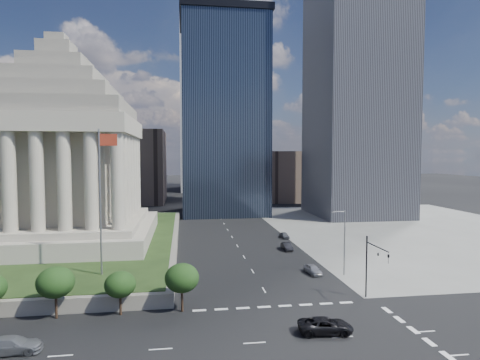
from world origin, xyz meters
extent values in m
plane|color=black|center=(0.00, 100.00, 0.00)|extent=(500.00, 500.00, 0.00)
cube|color=slate|center=(46.00, 60.00, 0.01)|extent=(68.00, 90.00, 0.03)
cube|color=#6C675C|center=(-45.00, 50.00, 0.90)|extent=(66.00, 70.00, 1.80)
cube|color=#1F3214|center=(-45.00, 50.00, 1.85)|extent=(64.00, 68.00, 0.10)
cylinder|color=slate|center=(-22.00, 24.00, 11.90)|extent=(0.24, 0.24, 20.00)
cube|color=maroon|center=(-20.80, 24.00, 20.40)|extent=(2.40, 0.05, 1.60)
cube|color=black|center=(2.00, 95.00, 30.00)|extent=(26.00, 26.00, 60.00)
cube|color=gray|center=(8.00, 185.00, 95.00)|extent=(40.00, 40.00, 190.00)
cube|color=black|center=(42.00, 85.00, 50.00)|extent=(26.00, 28.00, 100.00)
cube|color=brown|center=(32.00, 130.00, 10.00)|extent=(20.00, 30.00, 20.00)
cube|color=brown|center=(-30.00, 130.00, 14.00)|extent=(24.00, 30.00, 28.00)
cylinder|color=black|center=(12.50, 15.50, 4.00)|extent=(0.18, 0.18, 8.00)
cylinder|color=black|center=(12.50, 12.75, 7.20)|extent=(0.14, 5.50, 0.14)
cube|color=black|center=(12.50, 10.00, 6.40)|extent=(0.30, 0.30, 1.10)
cylinder|color=slate|center=(13.50, 25.00, 5.00)|extent=(0.16, 0.16, 10.00)
cylinder|color=slate|center=(12.60, 25.00, 9.80)|extent=(1.80, 0.12, 0.12)
cube|color=slate|center=(11.70, 25.00, 9.70)|extent=(0.50, 0.22, 0.14)
imported|color=black|center=(3.63, 6.12, 0.78)|extent=(3.20, 5.89, 1.57)
imported|color=slate|center=(-26.53, 6.15, 0.77)|extent=(5.38, 2.36, 1.54)
imported|color=gray|center=(9.00, 26.29, 0.71)|extent=(4.32, 2.13, 1.42)
imported|color=black|center=(9.00, 42.08, 0.70)|extent=(4.26, 1.55, 1.40)
imported|color=#505157|center=(11.38, 53.23, 0.63)|extent=(3.81, 1.73, 1.27)
camera|label=1|loc=(-10.74, -32.45, 18.23)|focal=30.00mm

